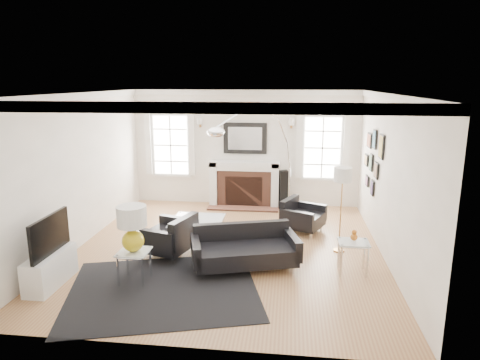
# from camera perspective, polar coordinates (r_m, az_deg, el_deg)

# --- Properties ---
(floor) EXTENTS (6.00, 6.00, 0.00)m
(floor) POSITION_cam_1_polar(r_m,az_deg,el_deg) (7.94, -1.61, -9.16)
(floor) COLOR #97613F
(floor) RESTS_ON ground
(back_wall) EXTENTS (5.50, 0.04, 2.80)m
(back_wall) POSITION_cam_1_polar(r_m,az_deg,el_deg) (10.45, 0.71, 4.26)
(back_wall) COLOR white
(back_wall) RESTS_ON floor
(front_wall) EXTENTS (5.50, 0.04, 2.80)m
(front_wall) POSITION_cam_1_polar(r_m,az_deg,el_deg) (4.69, -7.02, -7.07)
(front_wall) COLOR white
(front_wall) RESTS_ON floor
(left_wall) EXTENTS (0.04, 6.00, 2.80)m
(left_wall) POSITION_cam_1_polar(r_m,az_deg,el_deg) (8.37, -20.65, 1.18)
(left_wall) COLOR white
(left_wall) RESTS_ON floor
(right_wall) EXTENTS (0.04, 6.00, 2.80)m
(right_wall) POSITION_cam_1_polar(r_m,az_deg,el_deg) (7.63, 19.20, 0.20)
(right_wall) COLOR white
(right_wall) RESTS_ON floor
(ceiling) EXTENTS (5.50, 6.00, 0.02)m
(ceiling) POSITION_cam_1_polar(r_m,az_deg,el_deg) (7.35, -1.75, 11.47)
(ceiling) COLOR white
(ceiling) RESTS_ON back_wall
(crown_molding) EXTENTS (5.50, 6.00, 0.12)m
(crown_molding) POSITION_cam_1_polar(r_m,az_deg,el_deg) (7.36, -1.75, 11.01)
(crown_molding) COLOR white
(crown_molding) RESTS_ON back_wall
(fireplace) EXTENTS (1.70, 0.69, 1.11)m
(fireplace) POSITION_cam_1_polar(r_m,az_deg,el_deg) (10.42, 0.57, -0.59)
(fireplace) COLOR white
(fireplace) RESTS_ON floor
(mantel_mirror) EXTENTS (1.05, 0.07, 0.75)m
(mantel_mirror) POSITION_cam_1_polar(r_m,az_deg,el_deg) (10.37, 0.68, 5.58)
(mantel_mirror) COLOR black
(mantel_mirror) RESTS_ON back_wall
(window_left) EXTENTS (1.24, 0.15, 1.62)m
(window_left) POSITION_cam_1_polar(r_m,az_deg,el_deg) (10.74, -9.22, 4.64)
(window_left) COLOR white
(window_left) RESTS_ON back_wall
(window_right) EXTENTS (1.24, 0.15, 1.62)m
(window_right) POSITION_cam_1_polar(r_m,az_deg,el_deg) (10.37, 10.93, 4.27)
(window_right) COLOR white
(window_right) RESTS_ON back_wall
(gallery_wall) EXTENTS (0.04, 1.73, 1.29)m
(gallery_wall) POSITION_cam_1_polar(r_m,az_deg,el_deg) (8.85, 17.31, 2.91)
(gallery_wall) COLOR black
(gallery_wall) RESTS_ON right_wall
(tv_unit) EXTENTS (0.35, 1.00, 1.09)m
(tv_unit) POSITION_cam_1_polar(r_m,az_deg,el_deg) (7.11, -23.97, -10.23)
(tv_unit) COLOR white
(tv_unit) RESTS_ON floor
(area_rug) EXTENTS (3.22, 2.90, 0.01)m
(area_rug) POSITION_cam_1_polar(r_m,az_deg,el_deg) (6.61, -10.14, -14.15)
(area_rug) COLOR black
(area_rug) RESTS_ON floor
(sofa) EXTENTS (1.87, 1.23, 0.56)m
(sofa) POSITION_cam_1_polar(r_m,az_deg,el_deg) (7.11, 0.57, -9.24)
(sofa) COLOR black
(sofa) RESTS_ON floor
(armchair_left) EXTENTS (1.03, 1.10, 0.61)m
(armchair_left) POSITION_cam_1_polar(r_m,az_deg,el_deg) (7.64, -9.32, -7.53)
(armchair_left) COLOR black
(armchair_left) RESTS_ON floor
(armchair_right) EXTENTS (0.98, 1.03, 0.55)m
(armchair_right) POSITION_cam_1_polar(r_m,az_deg,el_deg) (8.82, 8.12, -4.87)
(armchair_right) COLOR black
(armchair_right) RESTS_ON floor
(coffee_table) EXTENTS (0.96, 0.96, 0.43)m
(coffee_table) POSITION_cam_1_polar(r_m,az_deg,el_deg) (8.20, -5.75, -5.54)
(coffee_table) COLOR silver
(coffee_table) RESTS_ON floor
(side_table_left) EXTENTS (0.45, 0.45, 0.50)m
(side_table_left) POSITION_cam_1_polar(r_m,az_deg,el_deg) (6.77, -13.94, -9.99)
(side_table_left) COLOR silver
(side_table_left) RESTS_ON floor
(nesting_table) EXTENTS (0.48, 0.40, 0.53)m
(nesting_table) POSITION_cam_1_polar(r_m,az_deg,el_deg) (7.10, 14.86, -8.82)
(nesting_table) COLOR silver
(nesting_table) RESTS_ON floor
(gourd_lamp) EXTENTS (0.44, 0.44, 0.71)m
(gourd_lamp) POSITION_cam_1_polar(r_m,az_deg,el_deg) (6.59, -14.18, -5.90)
(gourd_lamp) COLOR gold
(gourd_lamp) RESTS_ON side_table_left
(orange_vase) EXTENTS (0.11, 0.11, 0.18)m
(orange_vase) POSITION_cam_1_polar(r_m,az_deg,el_deg) (7.02, 14.97, -7.21)
(orange_vase) COLOR #B96017
(orange_vase) RESTS_ON nesting_table
(arc_floor_lamp) EXTENTS (1.80, 1.67, 2.55)m
(arc_floor_lamp) POSITION_cam_1_polar(r_m,az_deg,el_deg) (9.15, 2.12, 2.84)
(arc_floor_lamp) COLOR silver
(arc_floor_lamp) RESTS_ON floor
(stick_floor_lamp) EXTENTS (0.31, 0.31, 1.55)m
(stick_floor_lamp) POSITION_cam_1_polar(r_m,az_deg,el_deg) (7.64, 13.52, 0.12)
(stick_floor_lamp) COLOR #BA8240
(stick_floor_lamp) RESTS_ON floor
(speaker_tower) EXTENTS (0.23, 0.23, 0.94)m
(speaker_tower) POSITION_cam_1_polar(r_m,az_deg,el_deg) (10.24, 5.80, -1.30)
(speaker_tower) COLOR black
(speaker_tower) RESTS_ON floor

